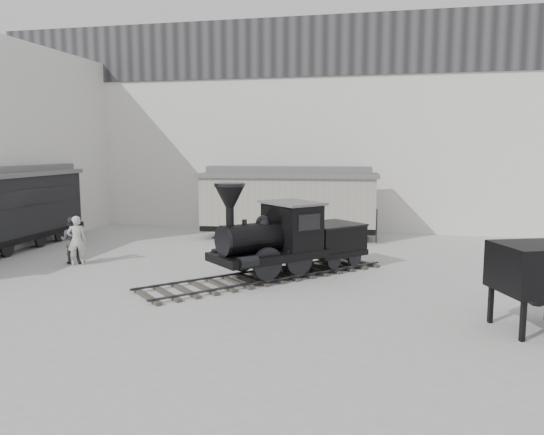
% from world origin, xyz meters
% --- Properties ---
extents(ground, '(90.00, 90.00, 0.00)m').
position_xyz_m(ground, '(0.00, 0.00, 0.00)').
color(ground, '#9E9E9B').
extents(north_wall, '(34.00, 2.51, 11.00)m').
position_xyz_m(north_wall, '(0.00, 14.98, 5.55)').
color(north_wall, silver).
rests_on(north_wall, ground).
extents(west_pavilion, '(7.00, 12.11, 9.00)m').
position_xyz_m(west_pavilion, '(-14.50, 9.96, 4.49)').
color(west_pavilion, silver).
rests_on(west_pavilion, ground).
extents(locomotive, '(7.63, 7.84, 3.17)m').
position_xyz_m(locomotive, '(1.18, 3.69, 1.17)').
color(locomotive, '#302925').
rests_on(locomotive, ground).
extents(boxcar, '(8.68, 3.20, 3.49)m').
position_xyz_m(boxcar, '(-0.07, 11.23, 1.83)').
color(boxcar, black).
rests_on(boxcar, ground).
extents(visitor_a, '(0.81, 0.74, 1.87)m').
position_xyz_m(visitor_a, '(-6.72, 3.67, 0.93)').
color(visitor_a, beige).
rests_on(visitor_a, ground).
extents(visitor_b, '(0.99, 0.84, 1.78)m').
position_xyz_m(visitor_b, '(-7.06, 3.91, 0.89)').
color(visitor_b, '#393A3C').
rests_on(visitor_b, ground).
extents(coal_hopper, '(2.36, 2.16, 2.10)m').
position_xyz_m(coal_hopper, '(8.14, -0.45, 1.37)').
color(coal_hopper, black).
rests_on(coal_hopper, ground).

